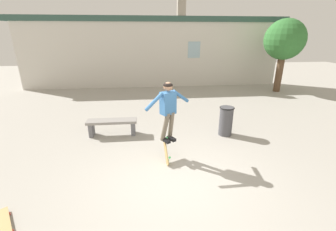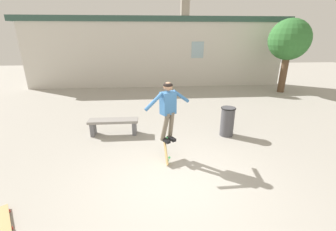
# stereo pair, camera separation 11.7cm
# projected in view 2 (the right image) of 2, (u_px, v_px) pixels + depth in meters

# --- Properties ---
(ground_plane) EXTENTS (40.00, 40.00, 0.00)m
(ground_plane) POSITION_uv_depth(u_px,v_px,m) (175.00, 182.00, 4.79)
(ground_plane) COLOR #A39E93
(building_backdrop) EXTENTS (15.57, 0.52, 4.91)m
(building_backdrop) POSITION_uv_depth(u_px,v_px,m) (157.00, 52.00, 12.89)
(building_backdrop) COLOR beige
(building_backdrop) RESTS_ON ground_plane
(tree_right) EXTENTS (2.03, 2.03, 3.73)m
(tree_right) POSITION_uv_depth(u_px,v_px,m) (289.00, 40.00, 11.34)
(tree_right) COLOR brown
(tree_right) RESTS_ON ground_plane
(park_bench) EXTENTS (1.51, 0.41, 0.50)m
(park_bench) POSITION_uv_depth(u_px,v_px,m) (114.00, 124.00, 6.96)
(park_bench) COLOR gray
(park_bench) RESTS_ON ground_plane
(trash_bin) EXTENTS (0.45, 0.45, 0.90)m
(trash_bin) POSITION_uv_depth(u_px,v_px,m) (227.00, 121.00, 6.86)
(trash_bin) COLOR #47474C
(trash_bin) RESTS_ON ground_plane
(skater) EXTENTS (1.12, 0.71, 1.46)m
(skater) POSITION_uv_depth(u_px,v_px,m) (168.00, 107.00, 5.23)
(skater) COLOR teal
(skateboard_flipping) EXTENTS (0.15, 0.74, 0.70)m
(skateboard_flipping) POSITION_uv_depth(u_px,v_px,m) (166.00, 149.00, 5.52)
(skateboard_flipping) COLOR #AD894C
(skateboard_resting) EXTENTS (0.59, 0.75, 0.08)m
(skateboard_resting) POSITION_uv_depth(u_px,v_px,m) (3.00, 220.00, 3.73)
(skateboard_resting) COLOR #AD894C
(skateboard_resting) RESTS_ON ground_plane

